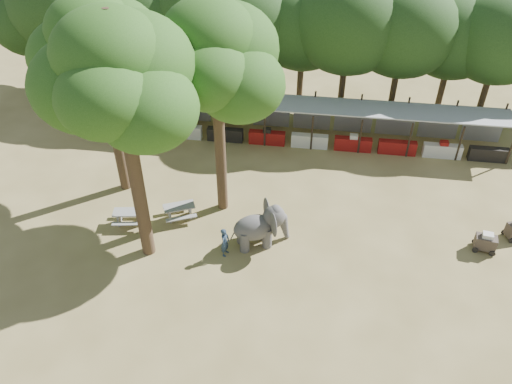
# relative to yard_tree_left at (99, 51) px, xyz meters

# --- Properties ---
(ground) EXTENTS (100.00, 100.00, 0.00)m
(ground) POSITION_rel_yard_tree_left_xyz_m (9.13, -7.19, -8.20)
(ground) COLOR olive
(ground) RESTS_ON ground
(vendor_stalls) EXTENTS (28.00, 2.99, 2.80)m
(vendor_stalls) POSITION_rel_yard_tree_left_xyz_m (9.13, 6.65, -7.02)
(vendor_stalls) COLOR #979B9F
(vendor_stalls) RESTS_ON ground
(yard_tree_left) EXTENTS (7.10, 6.90, 11.02)m
(yard_tree_left) POSITION_rel_yard_tree_left_xyz_m (0.00, 0.00, 0.00)
(yard_tree_left) COLOR #332316
(yard_tree_left) RESTS_ON ground
(yard_tree_center) EXTENTS (7.10, 6.90, 12.04)m
(yard_tree_center) POSITION_rel_yard_tree_left_xyz_m (3.00, -5.00, 1.01)
(yard_tree_center) COLOR #332316
(yard_tree_center) RESTS_ON ground
(yard_tree_back) EXTENTS (7.10, 6.90, 11.36)m
(yard_tree_back) POSITION_rel_yard_tree_left_xyz_m (6.00, -1.00, 0.34)
(yard_tree_back) COLOR #332316
(yard_tree_back) RESTS_ON ground
(backdrop_trees) EXTENTS (46.46, 5.95, 8.33)m
(backdrop_trees) POSITION_rel_yard_tree_left_xyz_m (9.13, 11.81, -2.69)
(backdrop_trees) COLOR #332316
(backdrop_trees) RESTS_ON ground
(elephant) EXTENTS (3.05, 2.38, 2.28)m
(elephant) POSITION_rel_yard_tree_left_xyz_m (8.62, -3.79, -7.06)
(elephant) COLOR #454242
(elephant) RESTS_ON ground
(handler) EXTENTS (0.51, 0.65, 1.62)m
(handler) POSITION_rel_yard_tree_left_xyz_m (6.98, -4.86, -7.39)
(handler) COLOR #26384C
(handler) RESTS_ON ground
(picnic_table_near) EXTENTS (1.80, 1.67, 0.79)m
(picnic_table_near) POSITION_rel_yard_tree_left_xyz_m (1.47, -3.26, -7.68)
(picnic_table_near) COLOR gray
(picnic_table_near) RESTS_ON ground
(picnic_table_far) EXTENTS (2.11, 2.03, 0.82)m
(picnic_table_far) POSITION_rel_yard_tree_left_xyz_m (4.01, -2.46, -7.66)
(picnic_table_far) COLOR gray
(picnic_table_far) RESTS_ON ground
(cart_front) EXTENTS (1.21, 0.89, 1.08)m
(cart_front) POSITION_rel_yard_tree_left_xyz_m (19.77, -2.72, -7.67)
(cart_front) COLOR #362C26
(cart_front) RESTS_ON ground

